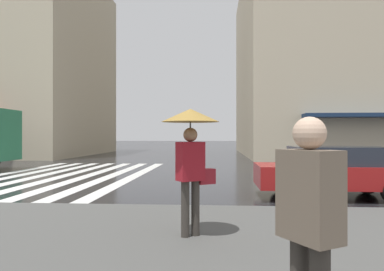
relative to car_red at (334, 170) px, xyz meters
The scene contains 6 objects.
ground_plane 9.30m from the car_red, 83.81° to the left, with size 220.00×220.00×0.00m, color black.
zebra_crossing 10.91m from the car_red, 62.66° to the left, with size 13.00×6.50×0.01m.
haussmann_block_corner 26.81m from the car_red, 22.20° to the right, with size 20.95×20.62×20.00m.
car_red is the anchor object (origin of this frame).
pedestrian_in_red_jacket 5.81m from the car_red, 141.06° to the left, with size 0.90×0.90×1.97m.
pedestrian_approaching_kerb 8.00m from the car_red, 160.99° to the left, with size 0.47×0.41×1.68m.
Camera 1 is at (-10.95, -6.00, 1.70)m, focal length 33.22 mm.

